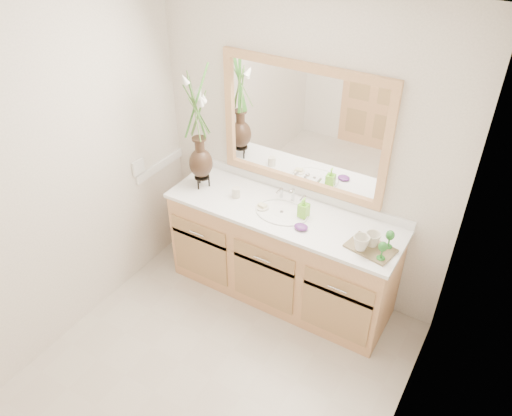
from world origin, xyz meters
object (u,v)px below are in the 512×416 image
Objects in this scene: flower_vase at (197,117)px; tray at (371,248)px; tumbler at (236,193)px; soap_bottle at (304,208)px.

flower_vase is 1.57m from tray.
tumbler reaches higher than tray.
soap_bottle is 0.45× the size of tray.
flower_vase is at bearing -178.39° from tumbler.
tray is at bearing -3.16° from tumbler.
flower_vase reaches higher than tray.
tumbler is (0.32, 0.01, -0.57)m from flower_vase.
flower_vase is 6.34× the size of soap_bottle.
tumbler is 0.57m from soap_bottle.
tray is at bearing -4.93° from soap_bottle.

